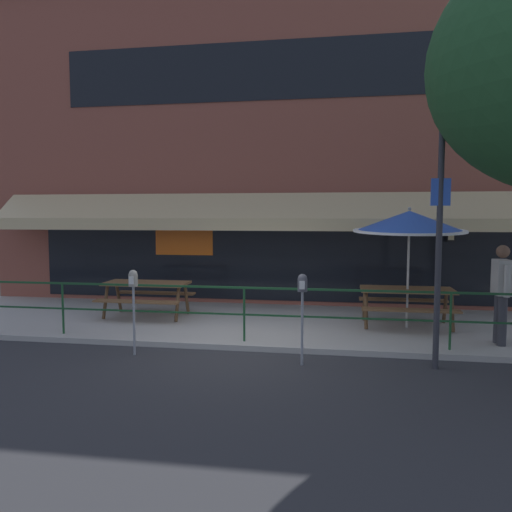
{
  "coord_description": "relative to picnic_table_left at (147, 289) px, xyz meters",
  "views": [
    {
      "loc": [
        1.62,
        -8.18,
        2.33
      ],
      "look_at": [
        -0.01,
        1.6,
        1.5
      ],
      "focal_mm": 35.0,
      "sensor_mm": 36.0,
      "label": 1
    }
  ],
  "objects": [
    {
      "name": "parking_meter_far",
      "position": [
        3.56,
        -2.6,
        0.44
      ],
      "size": [
        0.15,
        0.16,
        1.42
      ],
      "color": "gray",
      "rests_on": "ground"
    },
    {
      "name": "ground_plane",
      "position": [
        2.48,
        -2.0,
        -0.71
      ],
      "size": [
        120.0,
        120.0,
        0.0
      ],
      "primitive_type": "plane",
      "color": "#2D2D30"
    },
    {
      "name": "patio_deck",
      "position": [
        2.48,
        0.0,
        -0.66
      ],
      "size": [
        15.0,
        4.0,
        0.1
      ],
      "primitive_type": "cube",
      "color": "#ADA89E",
      "rests_on": "ground"
    },
    {
      "name": "patio_umbrella_centre",
      "position": [
        5.45,
        -0.13,
        1.47
      ],
      "size": [
        2.14,
        2.14,
        2.38
      ],
      "color": "#B7B2A8",
      "rests_on": "patio_deck"
    },
    {
      "name": "parking_meter_near",
      "position": [
        0.78,
        -2.5,
        0.44
      ],
      "size": [
        0.15,
        0.16,
        1.42
      ],
      "color": "gray",
      "rests_on": "ground"
    },
    {
      "name": "street_sign_pole",
      "position": [
        5.57,
        -2.45,
        1.2
      ],
      "size": [
        0.28,
        0.09,
        3.69
      ],
      "color": "#2D2D33",
      "rests_on": "ground"
    },
    {
      "name": "picnic_table_left",
      "position": [
        0.0,
        0.0,
        0.0
      ],
      "size": [
        1.8,
        1.42,
        0.76
      ],
      "color": "brown",
      "rests_on": "patio_deck"
    },
    {
      "name": "picnic_table_centre",
      "position": [
        5.45,
        -0.03,
        0.0
      ],
      "size": [
        1.8,
        1.42,
        0.76
      ],
      "color": "brown",
      "rests_on": "patio_deck"
    },
    {
      "name": "patio_railing",
      "position": [
        2.48,
        -1.7,
        0.09
      ],
      "size": [
        13.84,
        0.04,
        0.97
      ],
      "color": "#194723",
      "rests_on": "patio_deck"
    },
    {
      "name": "pedestrian_walking",
      "position": [
        6.85,
        -1.18,
        0.35
      ],
      "size": [
        0.25,
        0.62,
        1.71
      ],
      "color": "#333338",
      "rests_on": "patio_deck"
    },
    {
      "name": "restaurant_building",
      "position": [
        2.48,
        2.23,
        3.37
      ],
      "size": [
        15.0,
        1.6,
        8.22
      ],
      "color": "brown",
      "rests_on": "ground"
    }
  ]
}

